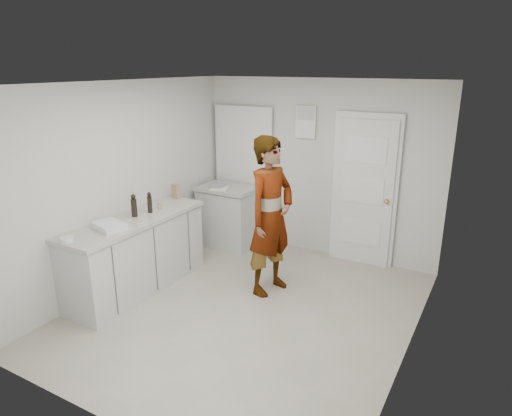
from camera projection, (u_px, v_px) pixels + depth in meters
The scene contains 12 objects.
ground at pixel (247, 310), 5.20m from camera, with size 4.00×4.00×0.00m, color #A59E8A.
room_shell at pixel (305, 183), 6.59m from camera, with size 4.00×4.00×4.00m.
main_counter at pixel (137, 256), 5.58m from camera, with size 0.64×1.96×0.93m.
side_counter at pixel (228, 218), 6.94m from camera, with size 0.84×0.61×0.93m.
person at pixel (271, 216), 5.39m from camera, with size 0.70×0.46×1.91m, color silver.
cake_mix_box at pixel (176, 191), 6.18m from camera, with size 0.12×0.06×0.20m, color #9D774E.
spice_jar at pixel (160, 206), 5.77m from camera, with size 0.05×0.05×0.08m, color tan.
oil_cruet_a at pixel (134, 206), 5.44m from camera, with size 0.07×0.07×0.28m.
oil_cruet_b at pixel (150, 203), 5.59m from camera, with size 0.06×0.06×0.26m.
baking_dish at pixel (109, 226), 5.07m from camera, with size 0.43×0.35×0.07m.
egg_bowl at pixel (67, 239), 4.70m from camera, with size 0.14×0.14×0.05m.
papers at pixel (220, 188), 6.72m from camera, with size 0.24×0.31×0.01m, color white.
Camera 1 is at (2.34, -3.96, 2.69)m, focal length 32.00 mm.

